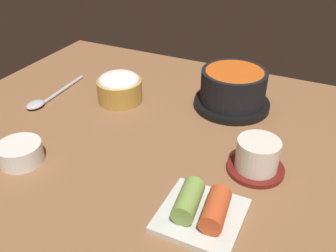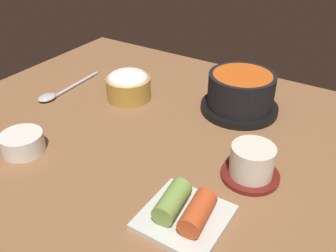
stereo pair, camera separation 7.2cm
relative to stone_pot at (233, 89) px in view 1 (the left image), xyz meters
The scene contains 7 objects.
dining_table 19.55cm from the stone_pot, 120.56° to the right, with size 100.00×76.00×2.00cm, color brown.
stone_pot is the anchor object (origin of this frame).
rice_bowl 26.17cm from the stone_pot, 161.10° to the right, with size 10.53×10.53×7.04cm.
tea_cup_with_saucer 23.26cm from the stone_pot, 62.23° to the right, with size 10.19×10.19×6.33cm.
kimchi_plate 35.98cm from the stone_pot, 80.02° to the right, with size 12.35×12.35×4.49cm.
side_bowl_near 46.39cm from the stone_pot, 128.18° to the right, with size 8.00×8.00×3.79cm.
spoon 44.01cm from the stone_pot, 157.58° to the right, with size 3.60×19.87×1.35cm.
Camera 1 is at (28.43, -57.36, 43.98)cm, focal length 39.41 mm.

